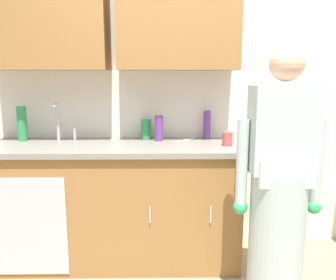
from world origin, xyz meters
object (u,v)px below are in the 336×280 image
bottle_soap (146,129)px  person_at_sink (278,202)px  sink (58,146)px  bottle_water_tall (22,124)px  cup_by_sink (228,139)px  knife_on_counter (185,140)px  bottle_water_short (207,125)px  bottle_dish_liquid (159,128)px

bottle_soap → person_at_sink: bearing=-43.3°
person_at_sink → bottle_soap: (-0.85, 0.80, 0.33)m
sink → person_at_sink: size_ratio=0.31×
bottle_water_tall → cup_by_sink: bottle_water_tall is taller
knife_on_counter → bottle_soap: bearing=-57.7°
bottle_water_tall → person_at_sink: bearing=-21.9°
bottle_water_short → bottle_soap: (-0.50, -0.02, -0.03)m
bottle_dish_liquid → bottle_water_tall: (-1.10, 0.01, 0.04)m
sink → knife_on_counter: 0.99m
person_at_sink → bottle_dish_liquid: 1.10m
person_at_sink → bottle_dish_liquid: size_ratio=7.94×
person_at_sink → knife_on_counter: size_ratio=6.75×
bottle_dish_liquid → bottle_soap: 0.13m
bottle_water_short → bottle_soap: bottle_water_short is taller
sink → bottle_water_tall: sink is taller
sink → bottle_dish_liquid: size_ratio=2.45×
bottle_water_tall → bottle_soap: 0.99m
bottle_soap → cup_by_sink: bearing=-24.1°
cup_by_sink → knife_on_counter: size_ratio=0.43×
bottle_dish_liquid → bottle_soap: (-0.11, 0.07, -0.02)m
sink → bottle_soap: sink is taller
sink → cup_by_sink: 1.29m
bottle_soap → cup_by_sink: 0.68m
bottle_water_tall → knife_on_counter: bearing=0.2°
person_at_sink → bottle_water_short: 0.96m
bottle_water_tall → bottle_soap: (0.99, 0.06, -0.06)m
bottle_dish_liquid → knife_on_counter: bearing=4.4°
cup_by_sink → knife_on_counter: cup_by_sink is taller
bottle_water_tall → bottle_water_short: bearing=2.9°
bottle_water_tall → cup_by_sink: (1.61, -0.22, -0.09)m
bottle_water_tall → cup_by_sink: size_ratio=2.72×
sink → bottle_dish_liquid: sink is taller
knife_on_counter → bottle_water_tall: bearing=-47.7°
person_at_sink → bottle_water_short: person_at_sink is taller
sink → bottle_dish_liquid: 0.79m
sink → bottle_water_tall: 0.39m
sink → bottle_water_tall: size_ratio=1.80×
person_at_sink → bottle_water_tall: size_ratio=5.82×
person_at_sink → knife_on_counter: 0.95m
sink → bottle_soap: bearing=17.4°
sink → bottle_soap: 0.70m
knife_on_counter → person_at_sink: bearing=77.8°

